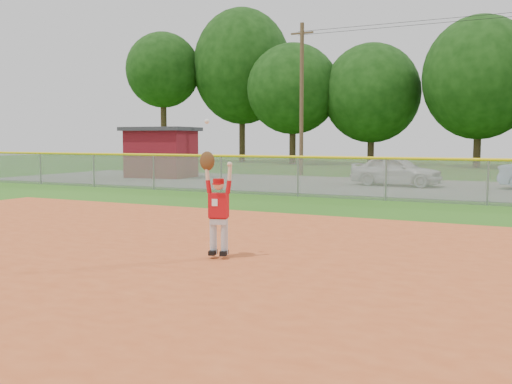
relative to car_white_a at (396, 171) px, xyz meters
The scene contains 9 objects.
ground 16.40m from the car_white_a, 86.34° to the right, with size 120.00×120.00×0.00m, color #295D15.
clay_infield 19.39m from the car_white_a, 86.90° to the right, with size 24.00×16.00×0.04m, color #C14F22.
parking_strip 1.31m from the car_white_a, 18.37° to the right, with size 44.00×10.00×0.03m, color #65635E.
car_white_a is the anchor object (origin of this frame).
utility_shed 13.19m from the car_white_a, behind, with size 4.01×3.24×2.84m.
outfield_fence 6.43m from the car_white_a, 80.64° to the right, with size 40.06×0.10×1.55m.
power_lines 7.19m from the car_white_a, 70.10° to the left, with size 19.40×0.24×9.00m.
tree_line 22.69m from the car_white_a, 84.68° to the left, with size 62.37×13.00×14.43m.
ballplayer 17.59m from the car_white_a, 87.66° to the right, with size 0.61×0.32×2.41m.
Camera 1 is at (4.75, -9.93, 2.15)m, focal length 40.00 mm.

